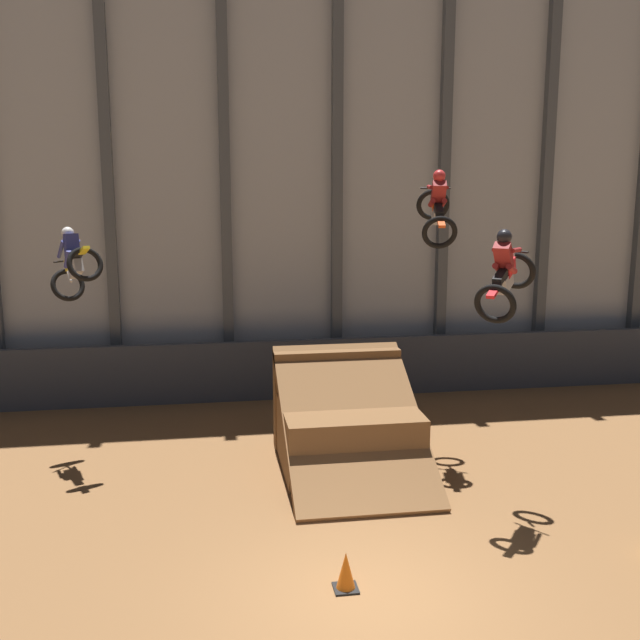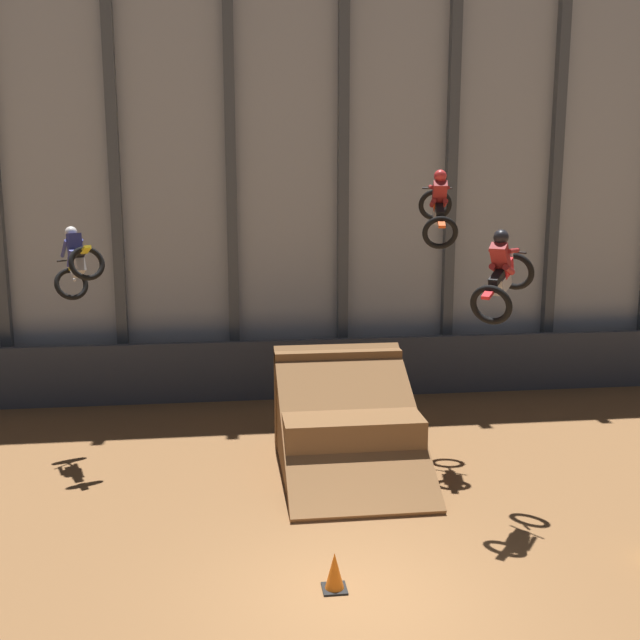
{
  "view_description": "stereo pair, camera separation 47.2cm",
  "coord_description": "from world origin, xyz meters",
  "px_view_note": "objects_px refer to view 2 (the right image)",
  "views": [
    {
      "loc": [
        -2.17,
        -9.48,
        5.93
      ],
      "look_at": [
        0.22,
        5.7,
        2.98
      ],
      "focal_mm": 42.0,
      "sensor_mm": 36.0,
      "label": 1
    },
    {
      "loc": [
        -1.7,
        -9.54,
        5.93
      ],
      "look_at": [
        0.22,
        5.7,
        2.98
      ],
      "focal_mm": 42.0,
      "sensor_mm": 36.0,
      "label": 2
    }
  ],
  "objects_px": {
    "dirt_ramp": "(345,424)",
    "rider_bike_right_air": "(502,276)",
    "rider_bike_left_air": "(77,264)",
    "traffic_cone_near_ramp": "(335,572)",
    "rider_bike_center_air": "(438,209)"
  },
  "relations": [
    {
      "from": "dirt_ramp",
      "to": "rider_bike_left_air",
      "type": "distance_m",
      "value": 6.59
    },
    {
      "from": "dirt_ramp",
      "to": "rider_bike_center_air",
      "type": "height_order",
      "value": "rider_bike_center_air"
    },
    {
      "from": "rider_bike_left_air",
      "to": "traffic_cone_near_ramp",
      "type": "bearing_deg",
      "value": -80.15
    },
    {
      "from": "rider_bike_left_air",
      "to": "traffic_cone_near_ramp",
      "type": "height_order",
      "value": "rider_bike_left_air"
    },
    {
      "from": "traffic_cone_near_ramp",
      "to": "dirt_ramp",
      "type": "bearing_deg",
      "value": 79.28
    },
    {
      "from": "rider_bike_left_air",
      "to": "rider_bike_center_air",
      "type": "xyz_separation_m",
      "value": [
        7.57,
        -0.81,
        1.14
      ]
    },
    {
      "from": "dirt_ramp",
      "to": "rider_bike_right_air",
      "type": "relative_size",
      "value": 2.35
    },
    {
      "from": "rider_bike_center_air",
      "to": "rider_bike_left_air",
      "type": "bearing_deg",
      "value": -175.37
    },
    {
      "from": "dirt_ramp",
      "to": "traffic_cone_near_ramp",
      "type": "relative_size",
      "value": 7.16
    },
    {
      "from": "rider_bike_center_air",
      "to": "traffic_cone_near_ramp",
      "type": "bearing_deg",
      "value": -107.68
    },
    {
      "from": "dirt_ramp",
      "to": "rider_bike_center_air",
      "type": "relative_size",
      "value": 2.18
    },
    {
      "from": "dirt_ramp",
      "to": "rider_bike_center_air",
      "type": "xyz_separation_m",
      "value": [
        2.05,
        0.57,
        4.47
      ]
    },
    {
      "from": "dirt_ramp",
      "to": "traffic_cone_near_ramp",
      "type": "distance_m",
      "value": 5.08
    },
    {
      "from": "traffic_cone_near_ramp",
      "to": "rider_bike_right_air",
      "type": "bearing_deg",
      "value": 37.53
    },
    {
      "from": "dirt_ramp",
      "to": "rider_bike_right_air",
      "type": "distance_m",
      "value": 4.82
    }
  ]
}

